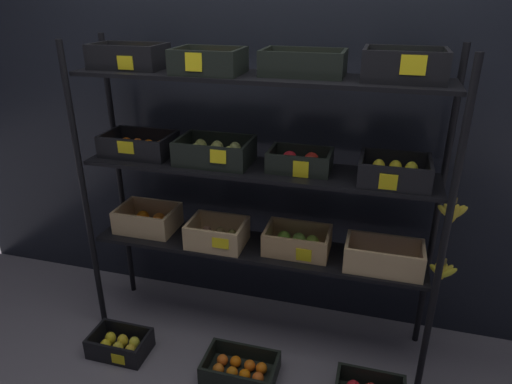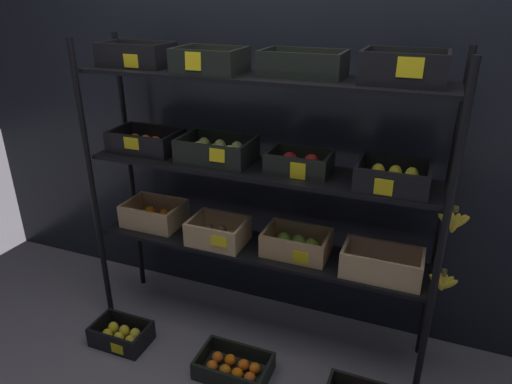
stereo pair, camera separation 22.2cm
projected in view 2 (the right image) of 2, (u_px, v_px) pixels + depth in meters
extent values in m
plane|color=slate|center=(256.00, 331.00, 2.72)|extent=(10.00, 10.00, 0.00)
cube|color=black|center=(281.00, 92.00, 2.50)|extent=(4.20, 0.12, 2.66)
cylinder|color=black|center=(93.00, 192.00, 2.54)|extent=(0.03, 0.03, 1.63)
cylinder|color=black|center=(440.00, 255.00, 1.94)|extent=(0.03, 0.03, 1.63)
cylinder|color=black|center=(130.00, 171.00, 2.84)|extent=(0.03, 0.03, 1.63)
cylinder|color=black|center=(442.00, 220.00, 2.23)|extent=(0.03, 0.03, 1.63)
cube|color=black|center=(256.00, 247.00, 2.49)|extent=(1.77, 0.31, 0.02)
cube|color=black|center=(256.00, 169.00, 2.31)|extent=(1.77, 0.31, 0.02)
cube|color=black|center=(256.00, 77.00, 2.12)|extent=(1.77, 0.31, 0.02)
cube|color=tan|center=(155.00, 222.00, 2.72)|extent=(0.33, 0.25, 0.01)
cube|color=tan|center=(143.00, 221.00, 2.60)|extent=(0.33, 0.02, 0.12)
cube|color=tan|center=(165.00, 204.00, 2.79)|extent=(0.33, 0.02, 0.12)
cube|color=tan|center=(132.00, 208.00, 2.75)|extent=(0.02, 0.21, 0.12)
cube|color=tan|center=(178.00, 217.00, 2.64)|extent=(0.02, 0.21, 0.12)
sphere|color=orange|center=(144.00, 216.00, 2.70)|extent=(0.07, 0.07, 0.07)
sphere|color=orange|center=(160.00, 220.00, 2.65)|extent=(0.07, 0.07, 0.07)
sphere|color=orange|center=(150.00, 212.00, 2.75)|extent=(0.07, 0.07, 0.07)
sphere|color=orange|center=(165.00, 215.00, 2.72)|extent=(0.07, 0.07, 0.07)
cube|color=tan|center=(219.00, 240.00, 2.53)|extent=(0.30, 0.23, 0.01)
cube|color=tan|center=(209.00, 239.00, 2.41)|extent=(0.30, 0.02, 0.12)
cube|color=tan|center=(227.00, 221.00, 2.59)|extent=(0.30, 0.02, 0.12)
cube|color=tan|center=(195.00, 225.00, 2.55)|extent=(0.02, 0.20, 0.12)
cube|color=tan|center=(243.00, 235.00, 2.45)|extent=(0.02, 0.20, 0.12)
ellipsoid|color=brown|center=(203.00, 235.00, 2.50)|extent=(0.05, 0.05, 0.07)
ellipsoid|color=brown|center=(215.00, 237.00, 2.48)|extent=(0.05, 0.05, 0.07)
ellipsoid|color=brown|center=(227.00, 239.00, 2.46)|extent=(0.05, 0.05, 0.07)
ellipsoid|color=brown|center=(209.00, 229.00, 2.56)|extent=(0.05, 0.05, 0.07)
ellipsoid|color=brown|center=(222.00, 231.00, 2.54)|extent=(0.05, 0.05, 0.07)
ellipsoid|color=brown|center=(233.00, 234.00, 2.51)|extent=(0.05, 0.05, 0.07)
cube|color=yellow|center=(219.00, 241.00, 2.38)|extent=(0.09, 0.01, 0.06)
cube|color=tan|center=(296.00, 252.00, 2.42)|extent=(0.34, 0.23, 0.01)
cube|color=tan|center=(290.00, 251.00, 2.30)|extent=(0.34, 0.02, 0.11)
cube|color=tan|center=(302.00, 232.00, 2.48)|extent=(0.34, 0.02, 0.11)
cube|color=tan|center=(268.00, 236.00, 2.45)|extent=(0.02, 0.19, 0.11)
cube|color=tan|center=(327.00, 247.00, 2.34)|extent=(0.02, 0.19, 0.11)
sphere|color=#92C33B|center=(280.00, 245.00, 2.40)|extent=(0.07, 0.07, 0.07)
sphere|color=#98C43D|center=(296.00, 247.00, 2.38)|extent=(0.07, 0.07, 0.07)
sphere|color=#8FC640|center=(310.00, 251.00, 2.34)|extent=(0.07, 0.07, 0.07)
sphere|color=#80C236|center=(284.00, 239.00, 2.46)|extent=(0.07, 0.07, 0.07)
sphere|color=#8CC248|center=(299.00, 242.00, 2.43)|extent=(0.07, 0.07, 0.07)
sphere|color=#90B836|center=(312.00, 245.00, 2.40)|extent=(0.07, 0.07, 0.07)
cube|color=yellow|center=(300.00, 258.00, 2.29)|extent=(0.08, 0.01, 0.07)
cube|color=tan|center=(381.00, 274.00, 2.23)|extent=(0.38, 0.21, 0.01)
cube|color=tan|center=(379.00, 272.00, 2.12)|extent=(0.38, 0.02, 0.12)
cube|color=tan|center=(385.00, 252.00, 2.29)|extent=(0.38, 0.02, 0.12)
cube|color=tan|center=(345.00, 254.00, 2.26)|extent=(0.02, 0.18, 0.12)
cube|color=tan|center=(422.00, 269.00, 2.14)|extent=(0.02, 0.18, 0.12)
sphere|color=#621B49|center=(356.00, 267.00, 2.23)|extent=(0.05, 0.05, 0.05)
sphere|color=#6A1B48|center=(368.00, 269.00, 2.21)|extent=(0.05, 0.05, 0.05)
sphere|color=#5F2C47|center=(380.00, 272.00, 2.19)|extent=(0.05, 0.05, 0.05)
sphere|color=#6A205B|center=(393.00, 274.00, 2.17)|extent=(0.05, 0.05, 0.05)
sphere|color=#552E50|center=(405.00, 277.00, 2.15)|extent=(0.05, 0.05, 0.05)
sphere|color=#69184E|center=(358.00, 260.00, 2.28)|extent=(0.05, 0.05, 0.05)
sphere|color=#632554|center=(370.00, 263.00, 2.26)|extent=(0.05, 0.05, 0.05)
sphere|color=#682C59|center=(383.00, 265.00, 2.25)|extent=(0.05, 0.05, 0.05)
sphere|color=#69265A|center=(394.00, 267.00, 2.23)|extent=(0.05, 0.05, 0.05)
sphere|color=#5A1E44|center=(408.00, 270.00, 2.20)|extent=(0.05, 0.05, 0.05)
cube|color=black|center=(147.00, 149.00, 2.54)|extent=(0.37, 0.25, 0.01)
cube|color=black|center=(134.00, 145.00, 2.42)|extent=(0.37, 0.02, 0.10)
cube|color=black|center=(158.00, 133.00, 2.62)|extent=(0.37, 0.02, 0.10)
cube|color=black|center=(119.00, 136.00, 2.58)|extent=(0.02, 0.21, 0.10)
cube|color=black|center=(174.00, 143.00, 2.46)|extent=(0.02, 0.21, 0.10)
sphere|color=orange|center=(127.00, 143.00, 2.53)|extent=(0.06, 0.06, 0.06)
sphere|color=orange|center=(137.00, 144.00, 2.51)|extent=(0.06, 0.06, 0.06)
sphere|color=orange|center=(149.00, 146.00, 2.48)|extent=(0.06, 0.06, 0.06)
sphere|color=orange|center=(159.00, 147.00, 2.46)|extent=(0.06, 0.06, 0.06)
sphere|color=#F96309|center=(135.00, 139.00, 2.60)|extent=(0.06, 0.06, 0.06)
sphere|color=orange|center=(145.00, 140.00, 2.58)|extent=(0.06, 0.06, 0.06)
sphere|color=orange|center=(156.00, 141.00, 2.55)|extent=(0.06, 0.06, 0.06)
sphere|color=orange|center=(167.00, 143.00, 2.53)|extent=(0.06, 0.06, 0.06)
cube|color=yellow|center=(131.00, 143.00, 2.41)|extent=(0.09, 0.00, 0.06)
cube|color=black|center=(217.00, 160.00, 2.39)|extent=(0.37, 0.26, 0.01)
cube|color=black|center=(206.00, 155.00, 2.26)|extent=(0.37, 0.02, 0.11)
cube|color=black|center=(227.00, 142.00, 2.46)|extent=(0.37, 0.02, 0.11)
cube|color=black|center=(186.00, 144.00, 2.42)|extent=(0.02, 0.22, 0.11)
cube|color=black|center=(249.00, 152.00, 2.30)|extent=(0.02, 0.22, 0.11)
ellipsoid|color=#B1BD59|center=(199.00, 150.00, 2.36)|extent=(0.07, 0.07, 0.09)
ellipsoid|color=#A9BC54|center=(214.00, 153.00, 2.33)|extent=(0.07, 0.07, 0.09)
ellipsoid|color=#B2BC4C|center=(229.00, 154.00, 2.30)|extent=(0.07, 0.07, 0.09)
ellipsoid|color=#A5AB4D|center=(204.00, 146.00, 2.43)|extent=(0.07, 0.07, 0.09)
ellipsoid|color=#BAC05D|center=(220.00, 148.00, 2.40)|extent=(0.07, 0.07, 0.09)
ellipsoid|color=#A9B35E|center=(237.00, 150.00, 2.37)|extent=(0.07, 0.07, 0.09)
cube|color=yellow|center=(217.00, 155.00, 2.22)|extent=(0.08, 0.01, 0.07)
cube|color=black|center=(299.00, 170.00, 2.25)|extent=(0.30, 0.20, 0.01)
cube|color=black|center=(294.00, 167.00, 2.15)|extent=(0.30, 0.02, 0.09)
cube|color=black|center=(305.00, 155.00, 2.31)|extent=(0.30, 0.02, 0.09)
cube|color=black|center=(271.00, 157.00, 2.27)|extent=(0.02, 0.17, 0.09)
cube|color=black|center=(329.00, 164.00, 2.18)|extent=(0.02, 0.17, 0.09)
sphere|color=red|center=(287.00, 163.00, 2.22)|extent=(0.07, 0.07, 0.07)
sphere|color=red|center=(309.00, 165.00, 2.19)|extent=(0.07, 0.07, 0.07)
sphere|color=red|center=(290.00, 159.00, 2.27)|extent=(0.07, 0.07, 0.07)
sphere|color=red|center=(311.00, 161.00, 2.24)|extent=(0.07, 0.07, 0.07)
cube|color=yellow|center=(298.00, 171.00, 2.14)|extent=(0.07, 0.01, 0.08)
cube|color=black|center=(392.00, 186.00, 2.07)|extent=(0.32, 0.26, 0.01)
cube|color=black|center=(390.00, 184.00, 1.94)|extent=(0.32, 0.02, 0.10)
cube|color=black|center=(396.00, 165.00, 2.14)|extent=(0.32, 0.02, 0.10)
cube|color=black|center=(359.00, 170.00, 2.09)|extent=(0.02, 0.22, 0.10)
cube|color=black|center=(429.00, 179.00, 1.99)|extent=(0.02, 0.22, 0.10)
ellipsoid|color=yellow|center=(374.00, 177.00, 2.04)|extent=(0.06, 0.06, 0.08)
ellipsoid|color=yellow|center=(392.00, 180.00, 2.01)|extent=(0.06, 0.06, 0.08)
ellipsoid|color=yellow|center=(410.00, 183.00, 1.98)|extent=(0.06, 0.06, 0.08)
ellipsoid|color=yellow|center=(378.00, 172.00, 2.10)|extent=(0.06, 0.06, 0.08)
ellipsoid|color=yellow|center=(395.00, 173.00, 2.08)|extent=(0.06, 0.06, 0.08)
ellipsoid|color=yellow|center=(412.00, 176.00, 2.06)|extent=(0.06, 0.06, 0.08)
cube|color=yellow|center=(383.00, 187.00, 1.95)|extent=(0.08, 0.01, 0.07)
cube|color=black|center=(137.00, 65.00, 2.35)|extent=(0.36, 0.21, 0.01)
cube|color=black|center=(124.00, 55.00, 2.24)|extent=(0.36, 0.02, 0.11)
cube|color=black|center=(147.00, 51.00, 2.41)|extent=(0.36, 0.02, 0.11)
cube|color=black|center=(108.00, 51.00, 2.38)|extent=(0.02, 0.18, 0.11)
cube|color=black|center=(166.00, 55.00, 2.27)|extent=(0.02, 0.18, 0.11)
sphere|color=gold|center=(119.00, 56.00, 2.34)|extent=(0.07, 0.07, 0.07)
sphere|color=gold|center=(134.00, 57.00, 2.31)|extent=(0.07, 0.07, 0.07)
sphere|color=#D7BF58|center=(148.00, 58.00, 2.28)|extent=(0.07, 0.07, 0.07)
sphere|color=#E3C048|center=(126.00, 55.00, 2.39)|extent=(0.07, 0.07, 0.07)
sphere|color=gold|center=(140.00, 56.00, 2.36)|extent=(0.07, 0.07, 0.07)
sphere|color=#D8C952|center=(155.00, 57.00, 2.32)|extent=(0.07, 0.07, 0.07)
cube|color=yellow|center=(131.00, 61.00, 2.23)|extent=(0.08, 0.00, 0.06)
cube|color=black|center=(211.00, 71.00, 2.17)|extent=(0.32, 0.24, 0.01)
cube|color=black|center=(199.00, 62.00, 2.06)|extent=(0.32, 0.02, 0.10)
cube|color=black|center=(221.00, 56.00, 2.25)|extent=(0.32, 0.02, 0.10)
cube|color=black|center=(182.00, 57.00, 2.20)|extent=(0.02, 0.21, 0.10)
cube|color=black|center=(240.00, 60.00, 2.10)|extent=(0.02, 0.21, 0.10)
sphere|color=orange|center=(196.00, 62.00, 2.14)|extent=(0.07, 0.07, 0.07)
sphere|color=orange|center=(217.00, 63.00, 2.11)|extent=(0.07, 0.07, 0.07)
sphere|color=orange|center=(204.00, 60.00, 2.20)|extent=(0.07, 0.07, 0.07)
sphere|color=orange|center=(224.00, 61.00, 2.17)|extent=(0.07, 0.07, 0.07)
cube|color=yellow|center=(193.00, 61.00, 2.05)|extent=(0.08, 0.01, 0.08)
cube|color=black|center=(303.00, 75.00, 2.08)|extent=(0.38, 0.23, 0.01)
cube|color=black|center=(296.00, 65.00, 1.97)|extent=(0.38, 0.02, 0.10)
cube|color=black|center=(310.00, 59.00, 2.15)|extent=(0.38, 0.02, 0.10)
cube|color=black|center=(266.00, 60.00, 2.12)|extent=(0.02, 0.20, 0.10)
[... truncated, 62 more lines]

